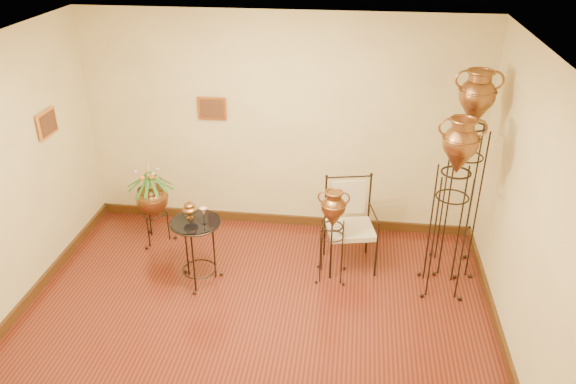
# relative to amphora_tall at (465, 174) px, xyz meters

# --- Properties ---
(ground) EXTENTS (5.00, 5.00, 0.00)m
(ground) POSITION_rel_amphora_tall_xyz_m (-2.15, -1.73, -1.23)
(ground) COLOR maroon
(ground) RESTS_ON ground
(room_shell) EXTENTS (5.02, 5.02, 2.81)m
(room_shell) POSITION_rel_amphora_tall_xyz_m (-2.16, -1.72, 0.50)
(room_shell) COLOR #EDE498
(room_shell) RESTS_ON ground
(amphora_tall) EXTENTS (0.50, 0.50, 2.41)m
(amphora_tall) POSITION_rel_amphora_tall_xyz_m (0.00, 0.00, 0.00)
(amphora_tall) COLOR black
(amphora_tall) RESTS_ON ground
(amphora_mid) EXTENTS (0.56, 0.56, 2.05)m
(amphora_mid) POSITION_rel_amphora_tall_xyz_m (-0.18, -0.44, -0.20)
(amphora_mid) COLOR black
(amphora_mid) RESTS_ON ground
(amphora_short) EXTENTS (0.36, 0.36, 1.14)m
(amphora_short) POSITION_rel_amphora_tall_xyz_m (-1.41, -0.38, -0.67)
(amphora_short) COLOR black
(amphora_short) RESTS_ON ground
(planter_urn) EXTENTS (0.77, 0.77, 1.15)m
(planter_urn) POSITION_rel_amphora_tall_xyz_m (-3.67, 0.12, -0.59)
(planter_urn) COLOR black
(planter_urn) RESTS_ON ground
(armchair) EXTENTS (0.71, 0.68, 1.08)m
(armchair) POSITION_rel_amphora_tall_xyz_m (-1.21, -0.12, -0.69)
(armchair) COLOR black
(armchair) RESTS_ON ground
(side_table) EXTENTS (0.63, 0.63, 1.00)m
(side_table) POSITION_rel_amphora_tall_xyz_m (-2.89, -0.66, -0.82)
(side_table) COLOR black
(side_table) RESTS_ON ground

